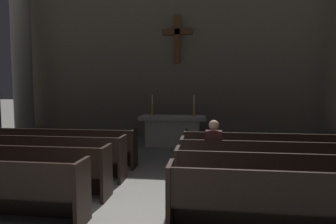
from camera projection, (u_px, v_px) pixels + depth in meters
The scene contains 13 objects.
pew_left_row_2 at pixel (3, 169), 5.29m from camera, with size 3.96×0.50×0.95m.
pew_left_row_3 at pixel (35, 156), 6.28m from camera, with size 3.96×0.50×0.95m.
pew_left_row_4 at pixel (58, 147), 7.26m from camera, with size 3.96×0.50×0.95m.
pew_right_row_1 at pixel (324, 205), 3.65m from camera, with size 3.96×0.50×0.95m.
pew_right_row_2 at pixel (299, 180), 4.63m from camera, with size 3.96×0.50×0.95m.
pew_right_row_3 at pixel (283, 164), 5.61m from camera, with size 3.96×0.50×0.95m.
pew_right_row_4 at pixel (271, 153), 6.59m from camera, with size 3.96×0.50×0.95m.
column_left_fourth at pixel (22, 63), 11.02m from camera, with size 1.07×1.07×5.92m.
altar at pixel (173, 130), 9.74m from camera, with size 2.20×0.90×1.01m.
candlestick_left at pixel (152, 109), 9.77m from camera, with size 0.16×0.16×0.69m.
candlestick_right at pixel (194, 109), 9.59m from camera, with size 0.16×0.16×0.69m.
apse_with_cross at pixel (178, 49), 11.14m from camera, with size 12.83×0.46×6.83m.
lone_worshipper at pixel (213, 151), 5.80m from camera, with size 0.32×0.43×1.32m.
Camera 1 is at (1.09, -3.80, 1.96)m, focal length 31.08 mm.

